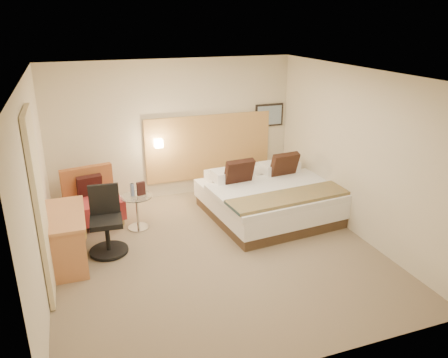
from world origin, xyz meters
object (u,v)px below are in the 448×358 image
object	(u,v)px
lounge_chair	(93,201)
bed	(269,198)
desk_chair	(107,226)
side_table	(137,210)
desk	(66,224)

from	to	relation	value
lounge_chair	bed	bearing A→B (deg)	-15.11
bed	desk_chair	world-z (taller)	bed
desk_chair	bed	bearing A→B (deg)	7.05
side_table	desk_chair	xyz separation A→B (m)	(-0.56, -0.64, 0.10)
lounge_chair	desk	xyz separation A→B (m)	(-0.43, -1.29, 0.24)
bed	desk_chair	distance (m)	2.92
bed	desk_chair	xyz separation A→B (m)	(-2.90, -0.36, 0.08)
desk	desk_chair	bearing A→B (deg)	11.57
bed	desk_chair	bearing A→B (deg)	-172.95
bed	lounge_chair	bearing A→B (deg)	164.89
side_table	desk_chair	distance (m)	0.86
desk	bed	bearing A→B (deg)	7.79
bed	lounge_chair	xyz separation A→B (m)	(-3.02, 0.82, 0.03)
side_table	desk_chair	world-z (taller)	desk_chair
side_table	bed	bearing A→B (deg)	-6.84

